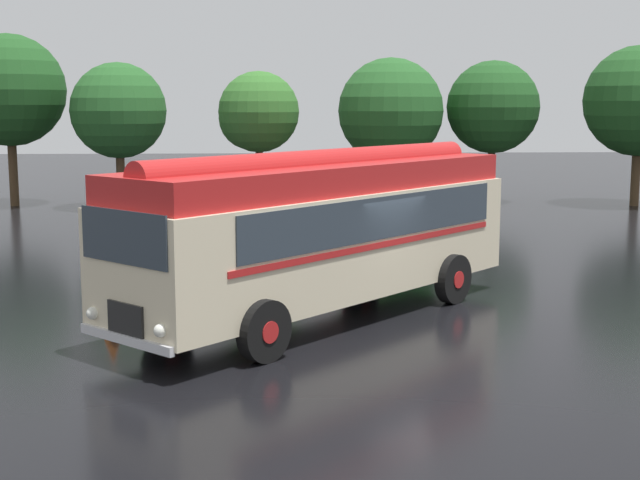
{
  "coord_description": "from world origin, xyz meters",
  "views": [
    {
      "loc": [
        -1.98,
        -18.11,
        4.44
      ],
      "look_at": [
        -0.91,
        1.39,
        1.4
      ],
      "focal_mm": 50.0,
      "sensor_mm": 36.0,
      "label": 1
    }
  ],
  "objects_px": {
    "car_near_left": "(175,203)",
    "car_mid_left": "(257,203)",
    "traffic_cone": "(112,322)",
    "car_mid_right": "(333,203)",
    "car_far_right": "(412,203)",
    "vintage_bus": "(324,227)"
  },
  "relations": [
    {
      "from": "car_far_right",
      "to": "vintage_bus",
      "type": "bearing_deg",
      "value": -106.42
    },
    {
      "from": "vintage_bus",
      "to": "car_mid_left",
      "type": "xyz_separation_m",
      "value": [
        -1.59,
        13.84,
        -1.05
      ]
    },
    {
      "from": "car_mid_left",
      "to": "car_far_right",
      "type": "bearing_deg",
      "value": -3.53
    },
    {
      "from": "car_mid_right",
      "to": "traffic_cone",
      "type": "height_order",
      "value": "car_mid_right"
    },
    {
      "from": "vintage_bus",
      "to": "traffic_cone",
      "type": "height_order",
      "value": "vintage_bus"
    },
    {
      "from": "car_mid_right",
      "to": "car_far_right",
      "type": "xyz_separation_m",
      "value": [
        2.85,
        -0.17,
        0.0
      ]
    },
    {
      "from": "traffic_cone",
      "to": "car_mid_left",
      "type": "bearing_deg",
      "value": 80.42
    },
    {
      "from": "car_near_left",
      "to": "car_mid_right",
      "type": "height_order",
      "value": "same"
    },
    {
      "from": "car_mid_right",
      "to": "car_far_right",
      "type": "relative_size",
      "value": 1.01
    },
    {
      "from": "traffic_cone",
      "to": "car_mid_right",
      "type": "bearing_deg",
      "value": 70.55
    },
    {
      "from": "vintage_bus",
      "to": "car_mid_left",
      "type": "distance_m",
      "value": 13.97
    },
    {
      "from": "vintage_bus",
      "to": "car_near_left",
      "type": "xyz_separation_m",
      "value": [
        -4.51,
        13.87,
        -1.05
      ]
    },
    {
      "from": "vintage_bus",
      "to": "car_near_left",
      "type": "height_order",
      "value": "vintage_bus"
    },
    {
      "from": "vintage_bus",
      "to": "car_far_right",
      "type": "height_order",
      "value": "vintage_bus"
    },
    {
      "from": "car_near_left",
      "to": "car_mid_left",
      "type": "height_order",
      "value": "same"
    },
    {
      "from": "car_mid_right",
      "to": "traffic_cone",
      "type": "bearing_deg",
      "value": -109.45
    },
    {
      "from": "car_near_left",
      "to": "car_mid_left",
      "type": "bearing_deg",
      "value": -0.47
    },
    {
      "from": "vintage_bus",
      "to": "car_mid_right",
      "type": "distance_m",
      "value": 13.75
    },
    {
      "from": "vintage_bus",
      "to": "car_near_left",
      "type": "relative_size",
      "value": 2.09
    },
    {
      "from": "car_near_left",
      "to": "traffic_cone",
      "type": "xyz_separation_m",
      "value": [
        0.38,
        -15.1,
        -0.57
      ]
    },
    {
      "from": "car_near_left",
      "to": "car_far_right",
      "type": "xyz_separation_m",
      "value": [
        8.49,
        -0.37,
        0.0
      ]
    },
    {
      "from": "car_mid_right",
      "to": "car_near_left",
      "type": "bearing_deg",
      "value": 177.96
    }
  ]
}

